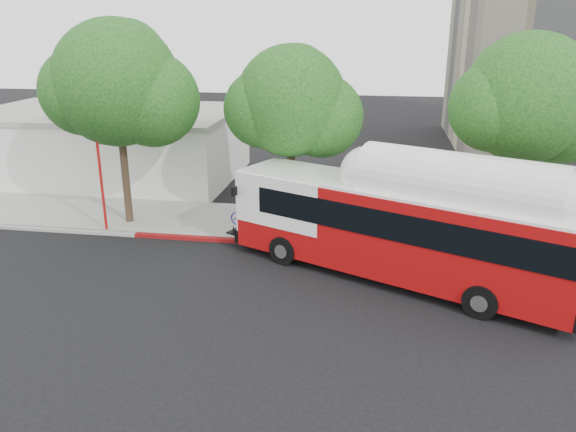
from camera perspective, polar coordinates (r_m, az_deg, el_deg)
name	(u,v)px	position (r m, az deg, el deg)	size (l,w,h in m)	color
ground	(293,284)	(21.51, 0.48, -6.97)	(120.00, 120.00, 0.00)	black
sidewalk	(313,225)	(27.42, 2.52, -0.94)	(60.00, 5.00, 0.15)	gray
curb_strip	(306,245)	(25.01, 1.82, -2.94)	(60.00, 0.30, 0.15)	gray
red_curb_segment	(240,241)	(25.53, -4.88, -2.53)	(10.00, 0.32, 0.16)	maroon
street_tree_left	(127,88)	(27.33, -16.02, 12.38)	(6.67, 5.80, 9.74)	#2D2116
street_tree_mid	(300,106)	(25.66, 1.25, 11.13)	(5.75, 5.00, 8.62)	#2D2116
street_tree_right	(538,103)	(26.02, 24.04, 10.41)	(6.21, 5.40, 9.18)	#2D2116
low_commercial_bldg	(109,143)	(37.87, -17.71, 7.05)	(16.20, 10.20, 4.25)	silver
transit_bus	(398,231)	(21.69, 11.13, -1.48)	(13.91, 8.18, 4.20)	#9C0A0C
signal_pole	(102,183)	(27.37, -18.42, 3.18)	(0.13, 0.44, 4.70)	red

